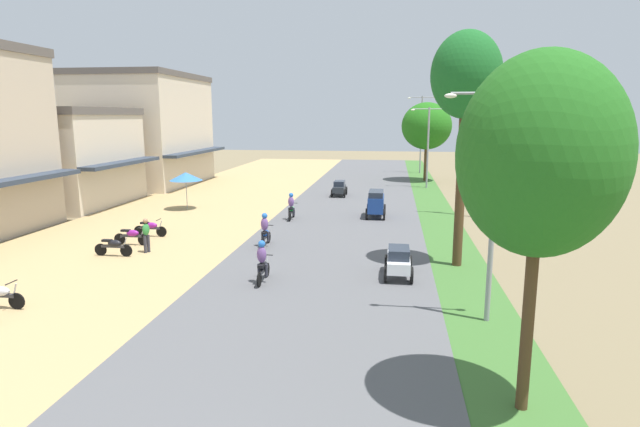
# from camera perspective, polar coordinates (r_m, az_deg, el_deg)

# --- Properties ---
(shophouse_mid) EXTENTS (8.24, 9.21, 6.90)m
(shophouse_mid) POSITION_cam_1_polar(r_m,az_deg,el_deg) (41.08, -25.82, 5.61)
(shophouse_mid) COLOR beige
(shophouse_mid) RESTS_ON ground
(shophouse_far) EXTENTS (10.15, 12.30, 10.10)m
(shophouse_far) POSITION_cam_1_polar(r_m,az_deg,el_deg) (51.08, -18.72, 8.69)
(shophouse_far) COLOR beige
(shophouse_far) RESTS_ON ground
(parked_motorbike_second) EXTENTS (1.80, 0.54, 0.94)m
(parked_motorbike_second) POSITION_cam_1_polar(r_m,az_deg,el_deg) (20.26, -31.72, -7.54)
(parked_motorbike_second) COLOR black
(parked_motorbike_second) RESTS_ON dirt_shoulder
(parked_motorbike_third) EXTENTS (1.80, 0.54, 0.94)m
(parked_motorbike_third) POSITION_cam_1_polar(r_m,az_deg,el_deg) (25.31, -21.71, -3.29)
(parked_motorbike_third) COLOR black
(parked_motorbike_third) RESTS_ON dirt_shoulder
(parked_motorbike_fourth) EXTENTS (1.80, 0.54, 0.94)m
(parked_motorbike_fourth) POSITION_cam_1_polar(r_m,az_deg,el_deg) (27.16, -19.96, -2.26)
(parked_motorbike_fourth) COLOR black
(parked_motorbike_fourth) RESTS_ON dirt_shoulder
(parked_motorbike_fifth) EXTENTS (1.80, 0.54, 0.94)m
(parked_motorbike_fifth) POSITION_cam_1_polar(r_m,az_deg,el_deg) (28.74, -18.10, -1.45)
(parked_motorbike_fifth) COLOR black
(parked_motorbike_fifth) RESTS_ON dirt_shoulder
(vendor_umbrella) EXTENTS (2.20, 2.20, 2.52)m
(vendor_umbrella) POSITION_cam_1_polar(r_m,az_deg,el_deg) (36.24, -14.52, 3.96)
(vendor_umbrella) COLOR #99999E
(vendor_umbrella) RESTS_ON dirt_shoulder
(pedestrian_on_shoulder) EXTENTS (0.38, 0.43, 1.62)m
(pedestrian_on_shoulder) POSITION_cam_1_polar(r_m,az_deg,el_deg) (25.37, -18.54, -2.10)
(pedestrian_on_shoulder) COLOR #33333D
(pedestrian_on_shoulder) RESTS_ON dirt_shoulder
(median_tree_nearest) EXTENTS (3.32, 3.32, 7.57)m
(median_tree_nearest) POSITION_cam_1_polar(r_m,az_deg,el_deg) (11.27, 23.08, 5.82)
(median_tree_nearest) COLOR #4C351E
(median_tree_nearest) RESTS_ON median_strip
(median_tree_second) EXTENTS (2.82, 2.82, 9.62)m
(median_tree_second) POSITION_cam_1_polar(r_m,az_deg,el_deg) (22.20, 15.74, 14.03)
(median_tree_second) COLOR #4C351E
(median_tree_second) RESTS_ON median_strip
(median_tree_third) EXTENTS (4.77, 4.77, 7.55)m
(median_tree_third) POSITION_cam_1_polar(r_m,az_deg,el_deg) (51.55, 11.62, 9.38)
(median_tree_third) COLOR #4C351E
(median_tree_third) RESTS_ON median_strip
(streetlamp_near) EXTENTS (3.16, 0.20, 7.06)m
(streetlamp_near) POSITION_cam_1_polar(r_m,az_deg,el_deg) (16.28, 18.62, 2.50)
(streetlamp_near) COLOR gray
(streetlamp_near) RESTS_ON median_strip
(streetlamp_mid) EXTENTS (3.16, 0.20, 7.00)m
(streetlamp_mid) POSITION_cam_1_polar(r_m,az_deg,el_deg) (46.64, 11.78, 7.77)
(streetlamp_mid) COLOR gray
(streetlamp_mid) RESTS_ON median_strip
(streetlamp_far) EXTENTS (3.16, 0.20, 8.40)m
(streetlamp_far) POSITION_cam_1_polar(r_m,az_deg,el_deg) (58.78, 11.05, 9.05)
(streetlamp_far) COLOR gray
(streetlamp_far) RESTS_ON median_strip
(utility_pole_near) EXTENTS (1.80, 0.20, 9.17)m
(utility_pole_near) POSITION_cam_1_polar(r_m,az_deg,el_deg) (33.96, 16.82, 7.61)
(utility_pole_near) COLOR brown
(utility_pole_near) RESTS_ON ground
(car_sedan_white) EXTENTS (1.10, 2.26, 1.19)m
(car_sedan_white) POSITION_cam_1_polar(r_m,az_deg,el_deg) (20.72, 8.62, -5.10)
(car_sedan_white) COLOR silver
(car_sedan_white) RESTS_ON road_strip
(car_van_blue) EXTENTS (1.19, 2.41, 1.67)m
(car_van_blue) POSITION_cam_1_polar(r_m,az_deg,el_deg) (32.59, 6.17, 1.24)
(car_van_blue) COLOR navy
(car_van_blue) RESTS_ON road_strip
(car_sedan_charcoal) EXTENTS (1.10, 2.26, 1.19)m
(car_sedan_charcoal) POSITION_cam_1_polar(r_m,az_deg,el_deg) (41.14, 2.14, 2.86)
(car_sedan_charcoal) COLOR #282D33
(car_sedan_charcoal) RESTS_ON road_strip
(motorbike_foreground_rider) EXTENTS (0.54, 1.80, 1.66)m
(motorbike_foreground_rider) POSITION_cam_1_polar(r_m,az_deg,el_deg) (19.90, -6.31, -5.36)
(motorbike_foreground_rider) COLOR black
(motorbike_foreground_rider) RESTS_ON road_strip
(motorbike_ahead_second) EXTENTS (0.54, 1.80, 1.66)m
(motorbike_ahead_second) POSITION_cam_1_polar(r_m,az_deg,el_deg) (25.33, -6.02, -1.87)
(motorbike_ahead_second) COLOR black
(motorbike_ahead_second) RESTS_ON road_strip
(motorbike_ahead_third) EXTENTS (0.54, 1.80, 1.66)m
(motorbike_ahead_third) POSITION_cam_1_polar(r_m,az_deg,el_deg) (31.75, -3.15, 0.73)
(motorbike_ahead_third) COLOR black
(motorbike_ahead_third) RESTS_ON road_strip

